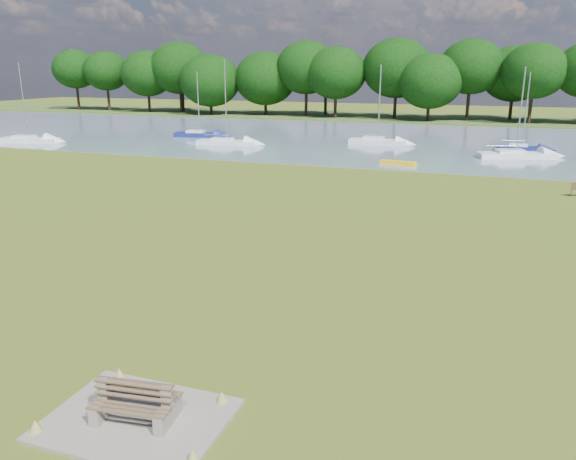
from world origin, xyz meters
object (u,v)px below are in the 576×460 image
(bench_pair, at_px, (136,403))
(sailboat_5, at_px, (27,138))
(sailboat_0, at_px, (199,133))
(sailboat_6, at_px, (521,147))
(kayak, at_px, (398,163))
(sailboat_1, at_px, (226,141))
(sailboat_7, at_px, (377,140))
(sailboat_3, at_px, (515,153))

(bench_pair, distance_m, sailboat_5, 57.62)
(sailboat_0, height_order, sailboat_6, sailboat_6)
(bench_pair, xyz_separation_m, sailboat_5, (-41.49, 39.98, -0.01))
(bench_pair, relative_size, sailboat_0, 0.27)
(kayak, xyz_separation_m, sailboat_1, (-19.70, 6.84, 0.28))
(sailboat_0, bearing_deg, bench_pair, -74.17)
(kayak, relative_size, sailboat_7, 0.38)
(kayak, relative_size, sailboat_1, 0.36)
(sailboat_1, xyz_separation_m, sailboat_3, (29.33, 0.45, 0.03))
(kayak, height_order, sailboat_7, sailboat_7)
(bench_pair, xyz_separation_m, sailboat_6, (10.41, 51.42, -0.03))
(bench_pair, relative_size, sailboat_6, 0.27)
(sailboat_6, distance_m, sailboat_7, 14.64)
(sailboat_5, bearing_deg, sailboat_3, -5.03)
(sailboat_7, bearing_deg, kayak, -69.84)
(kayak, distance_m, sailboat_5, 41.54)
(sailboat_3, distance_m, sailboat_7, 14.87)
(sailboat_3, bearing_deg, kayak, -162.62)
(bench_pair, xyz_separation_m, kayak, (0.03, 38.92, -0.32))
(sailboat_1, bearing_deg, sailboat_7, 15.19)
(sailboat_3, distance_m, sailboat_6, 5.27)
(sailboat_6, relative_size, sailboat_7, 0.91)
(sailboat_0, bearing_deg, sailboat_1, -51.71)
(sailboat_1, bearing_deg, bench_pair, -71.92)
(sailboat_0, xyz_separation_m, sailboat_3, (35.52, -4.86, -0.01))
(sailboat_3, height_order, sailboat_7, sailboat_7)
(sailboat_1, height_order, sailboat_7, sailboat_1)
(bench_pair, height_order, sailboat_5, sailboat_5)
(sailboat_0, relative_size, sailboat_5, 0.89)
(kayak, bearing_deg, sailboat_1, 171.91)
(sailboat_5, bearing_deg, sailboat_6, 0.47)
(bench_pair, height_order, sailboat_7, sailboat_7)
(sailboat_1, xyz_separation_m, sailboat_6, (30.08, 5.67, 0.01))
(bench_pair, xyz_separation_m, sailboat_7, (-4.23, 51.49, 0.04))
(bench_pair, height_order, kayak, bench_pair)
(kayak, bearing_deg, sailboat_0, 165.90)
(sailboat_7, bearing_deg, bench_pair, -83.86)
(bench_pair, height_order, sailboat_1, sailboat_1)
(sailboat_0, height_order, sailboat_7, sailboat_7)
(sailboat_5, bearing_deg, bench_pair, -55.90)
(sailboat_3, bearing_deg, sailboat_5, 167.21)
(sailboat_0, relative_size, sailboat_6, 1.00)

